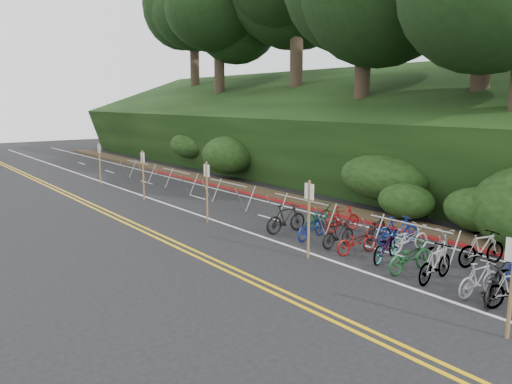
% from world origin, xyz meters
% --- Properties ---
extents(ground, '(120.00, 120.00, 0.00)m').
position_xyz_m(ground, '(0.00, 0.00, 0.00)').
color(ground, black).
rests_on(ground, ground).
extents(road_markings, '(7.47, 80.00, 0.01)m').
position_xyz_m(road_markings, '(0.63, 10.10, 0.00)').
color(road_markings, gold).
rests_on(road_markings, ground).
extents(red_curb, '(0.25, 28.00, 0.10)m').
position_xyz_m(red_curb, '(5.70, 12.00, 0.05)').
color(red_curb, maroon).
rests_on(red_curb, ground).
extents(embankment, '(14.30, 48.14, 9.11)m').
position_xyz_m(embankment, '(12.96, 19.04, 2.57)').
color(embankment, black).
rests_on(embankment, ground).
extents(tree_cluster, '(32.40, 54.00, 18.30)m').
position_xyz_m(tree_cluster, '(9.76, 22.04, 11.42)').
color(tree_cluster, '#2D2319').
rests_on(tree_cluster, ground).
extents(bike_racks_rest, '(1.14, 23.00, 1.17)m').
position_xyz_m(bike_racks_rest, '(3.00, 13.00, 0.85)').
color(bike_racks_rest, '#9C9C9D').
rests_on(bike_racks_rest, ground).
extents(signpost_near, '(0.08, 0.40, 2.26)m').
position_xyz_m(signpost_near, '(0.16, -1.53, 1.30)').
color(signpost_near, brown).
rests_on(signpost_near, ground).
extents(signposts_rest, '(0.08, 18.40, 2.50)m').
position_xyz_m(signposts_rest, '(0.60, 14.00, 1.43)').
color(signposts_rest, brown).
rests_on(signposts_rest, ground).
extents(bike_front, '(1.15, 1.95, 0.97)m').
position_xyz_m(bike_front, '(1.75, -0.37, 0.48)').
color(bike_front, black).
rests_on(bike_front, ground).
extents(bike_valet, '(3.44, 12.58, 1.10)m').
position_xyz_m(bike_valet, '(3.02, 2.33, 0.49)').
color(bike_valet, '#9E9EA3').
rests_on(bike_valet, ground).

